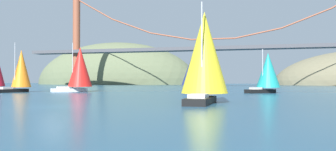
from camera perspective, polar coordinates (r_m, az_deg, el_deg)
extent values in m
plane|color=navy|center=(30.94, -18.35, -4.86)|extent=(360.00, 360.00, 0.00)
ellipsoid|color=#5B6647|center=(176.12, -8.70, -1.43)|extent=(83.41, 44.00, 41.81)
cylinder|color=brown|center=(140.52, -14.80, 5.31)|extent=(2.80, 2.80, 33.82)
cube|color=#47474C|center=(122.33, 7.39, 4.42)|extent=(142.75, 6.00, 1.20)
cylinder|color=brown|center=(138.76, -12.02, 10.63)|extent=(15.50, 0.50, 9.09)
cylinder|color=brown|center=(131.25, -6.05, 8.08)|extent=(15.43, 0.50, 6.23)
cylinder|color=brown|center=(125.90, 0.45, 6.46)|extent=(15.34, 0.50, 3.37)
cylinder|color=brown|center=(122.68, 7.39, 5.98)|extent=(15.25, 0.50, 0.50)
cylinder|color=brown|center=(121.66, 14.56, 6.74)|extent=(15.34, 0.50, 3.37)
cylinder|color=brown|center=(123.00, 21.76, 8.72)|extent=(15.43, 0.50, 6.23)
cube|color=white|center=(67.83, -15.92, -2.31)|extent=(5.85, 5.87, 0.65)
cube|color=beige|center=(67.55, -16.88, -1.88)|extent=(2.45, 2.45, 0.36)
cylinder|color=#B2B2B7|center=(68.01, -15.38, 1.59)|extent=(0.14, 0.14, 8.61)
cone|color=red|center=(68.37, -14.23, 1.39)|extent=(6.43, 6.43, 7.55)
cube|color=#191E4C|center=(76.25, 5.00, -2.10)|extent=(3.04, 8.47, 0.80)
cube|color=beige|center=(77.70, 5.25, -1.64)|extent=(2.14, 2.76, 0.36)
cylinder|color=#B2B2B7|center=(75.48, 4.85, 1.73)|extent=(0.14, 0.14, 9.32)
cone|color=navy|center=(73.69, 4.52, 1.63)|extent=(6.19, 6.19, 8.32)
cube|color=black|center=(61.30, 14.91, -2.50)|extent=(5.26, 5.22, 0.62)
cube|color=beige|center=(60.57, 14.20, -2.06)|extent=(2.19, 2.19, 0.36)
cylinder|color=#B2B2B7|center=(61.70, 15.28, 1.01)|extent=(0.14, 0.14, 6.91)
cone|color=teal|center=(62.59, 16.11, 0.86)|extent=(5.72, 5.72, 6.02)
cube|color=black|center=(32.64, 5.39, -4.13)|extent=(2.07, 6.93, 0.62)
cube|color=beige|center=(31.39, 4.99, -3.37)|extent=(1.57, 2.22, 0.36)
cylinder|color=#B2B2B7|center=(33.39, 5.59, 4.31)|extent=(0.14, 0.14, 9.11)
cone|color=yellow|center=(34.87, 6.01, 3.79)|extent=(4.65, 4.65, 8.14)
cube|color=black|center=(68.32, -24.28, -2.29)|extent=(3.11, 6.23, 0.59)
cube|color=beige|center=(67.70, -25.03, -1.90)|extent=(1.64, 2.18, 0.36)
cylinder|color=#B2B2B7|center=(68.68, -23.84, 1.47)|extent=(0.14, 0.14, 8.40)
cone|color=orange|center=(69.43, -22.94, 1.07)|extent=(4.29, 4.29, 6.90)
sphere|color=red|center=(64.97, 7.01, -2.43)|extent=(1.10, 1.10, 1.10)
cylinder|color=black|center=(64.95, 7.01, -1.50)|extent=(0.20, 0.20, 1.60)
sphere|color=#F2EA99|center=(64.94, 7.01, -0.69)|extent=(0.24, 0.24, 0.24)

